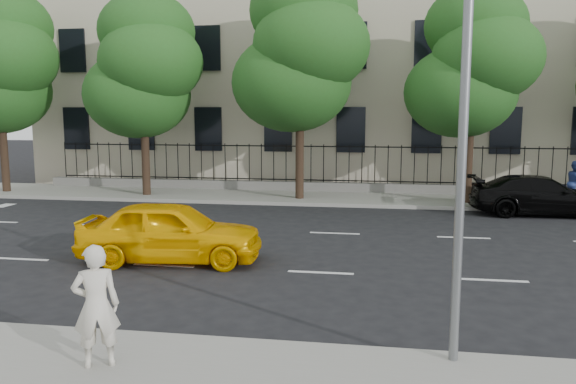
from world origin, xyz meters
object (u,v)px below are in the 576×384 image
(woman_near, at_px, (96,306))
(black_sedan, at_px, (540,195))
(yellow_taxi, at_px, (171,231))
(street_light, at_px, (462,25))

(woman_near, bearing_deg, black_sedan, -150.58)
(yellow_taxi, height_order, black_sedan, yellow_taxi)
(street_light, bearing_deg, woman_near, -163.23)
(yellow_taxi, bearing_deg, woman_near, -174.49)
(street_light, relative_size, black_sedan, 1.57)
(yellow_taxi, xyz_separation_m, black_sedan, (11.36, 8.59, -0.06))
(yellow_taxi, relative_size, woman_near, 2.56)
(black_sedan, bearing_deg, woman_near, 144.01)
(street_light, xyz_separation_m, woman_near, (-5.21, -1.57, -4.08))
(street_light, bearing_deg, black_sedan, 69.66)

